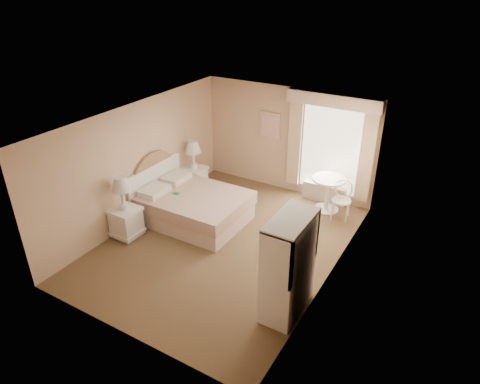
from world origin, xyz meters
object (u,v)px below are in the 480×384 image
Objects in this scene: bed at (191,205)px; round_table at (328,189)px; cafe_chair at (342,197)px; armoire at (289,274)px; nightstand_near at (125,215)px; nightstand_far at (194,173)px.

bed is 2.73× the size of round_table.
round_table is 0.40m from cafe_chair.
bed is 3.30m from armoire.
nightstand_near is 4.33m from round_table.
bed is 3.23m from cafe_chair.
nightstand_far is 0.74× the size of armoire.
cafe_chair is 0.51× the size of armoire.
round_table is 0.91× the size of cafe_chair.
nightstand_near reaches higher than round_table.
nightstand_near is 0.77× the size of armoire.
cafe_chair is at bearing -22.62° from round_table.
armoire is at bearing -26.62° from bed.
nightstand_near is at bearing -90.00° from nightstand_far.
round_table is at bearing 44.53° from nightstand_near.
armoire is (3.65, -0.29, 0.21)m from nightstand_near.
round_table is at bearing 13.04° from nightstand_far.
armoire is at bearing -4.60° from nightstand_near.
bed is 1.36m from nightstand_far.
nightstand_far is at bearing 122.12° from bed.
bed is 1.38m from nightstand_near.
nightstand_near is 2.32m from nightstand_far.
round_table is 0.47× the size of armoire.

